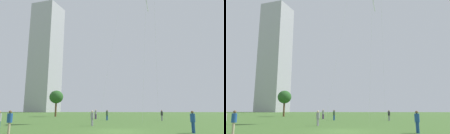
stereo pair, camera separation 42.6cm
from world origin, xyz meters
TOP-DOWN VIEW (x-y plane):
  - ground at (0.00, 0.00)m, footprint 280.00×280.00m
  - person_standing_0 at (-7.36, -2.61)m, footprint 0.35×0.35m
  - person_standing_1 at (-2.91, 5.49)m, footprint 0.34×0.34m
  - person_standing_3 at (5.40, -0.97)m, footprint 0.35×0.35m
  - person_standing_4 at (-2.42, 17.65)m, footprint 0.36×0.36m
  - person_standing_5 at (6.08, 17.05)m, footprint 0.35×0.35m
  - person_standing_6 at (-4.88, 22.38)m, footprint 0.37×0.37m
  - park_tree_0 at (-16.49, 35.31)m, footprint 3.31×3.31m
  - distant_highrise_0 at (-57.32, 132.65)m, footprint 21.34×21.68m

SIDE VIEW (x-z plane):
  - ground at x=0.00m, z-range 0.00..0.00m
  - person_standing_1 at x=-2.91m, z-range 0.12..1.67m
  - person_standing_3 at x=5.40m, z-range 0.12..1.69m
  - person_standing_5 at x=6.08m, z-range 0.12..1.71m
  - person_standing_0 at x=-7.36m, z-range 0.12..1.72m
  - person_standing_4 at x=-2.42m, z-range 0.13..1.74m
  - person_standing_6 at x=-4.88m, z-range 0.13..1.80m
  - park_tree_0 at x=-16.49m, z-range 1.53..7.81m
  - distant_highrise_0 at x=-57.32m, z-range 0.00..78.76m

